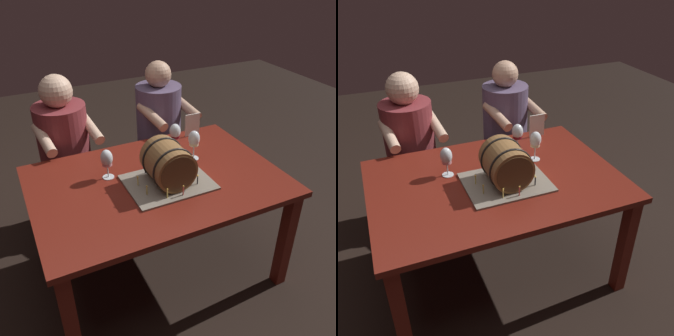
% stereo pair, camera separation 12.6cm
% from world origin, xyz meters
% --- Properties ---
extents(ground_plane, '(8.00, 8.00, 0.00)m').
position_xyz_m(ground_plane, '(0.00, 0.00, 0.00)').
color(ground_plane, black).
extents(dining_table, '(1.43, 0.99, 0.72)m').
position_xyz_m(dining_table, '(0.00, 0.00, 0.63)').
color(dining_table, maroon).
rests_on(dining_table, ground).
extents(barrel_cake, '(0.47, 0.37, 0.26)m').
position_xyz_m(barrel_cake, '(0.04, -0.07, 0.84)').
color(barrel_cake, gray).
rests_on(barrel_cake, dining_table).
extents(wine_glass_white, '(0.07, 0.07, 0.19)m').
position_xyz_m(wine_glass_white, '(0.31, 0.11, 0.85)').
color(wine_glass_white, white).
rests_on(wine_glass_white, dining_table).
extents(wine_glass_red, '(0.07, 0.07, 0.19)m').
position_xyz_m(wine_glass_red, '(0.25, 0.26, 0.85)').
color(wine_glass_red, white).
rests_on(wine_glass_red, dining_table).
extents(wine_glass_rose, '(0.07, 0.07, 0.18)m').
position_xyz_m(wine_glass_rose, '(-0.24, 0.14, 0.84)').
color(wine_glass_rose, white).
rests_on(wine_glass_rose, dining_table).
extents(menu_card, '(0.11, 0.01, 0.16)m').
position_xyz_m(menu_card, '(0.46, 0.41, 0.80)').
color(menu_card, silver).
rests_on(menu_card, dining_table).
extents(person_seated_left, '(0.43, 0.51, 1.17)m').
position_xyz_m(person_seated_left, '(-0.37, 0.76, 0.55)').
color(person_seated_left, '#4C1B1E').
rests_on(person_seated_left, ground).
extents(person_seated_right, '(0.44, 0.52, 1.17)m').
position_xyz_m(person_seated_right, '(0.37, 0.76, 0.55)').
color(person_seated_right, '#372D40').
rests_on(person_seated_right, ground).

